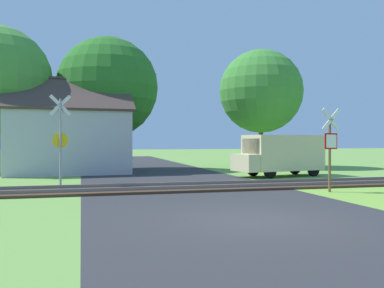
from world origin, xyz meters
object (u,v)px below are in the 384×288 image
(stop_sign_near, at_px, (330,144))
(house, at_px, (67,139))
(crossing_sign_far, at_px, (60,136))
(mail_truck, at_px, (281,154))
(tree_right, at_px, (261,91))
(tree_center, at_px, (108,88))

(stop_sign_near, height_order, house, house)
(crossing_sign_far, distance_m, mail_truck, 11.69)
(tree_right, bearing_deg, mail_truck, -105.90)
(crossing_sign_far, xyz_separation_m, mail_truck, (11.30, 2.87, -0.91))
(stop_sign_near, xyz_separation_m, mail_truck, (1.38, 6.91, -0.56))
(crossing_sign_far, distance_m, tree_right, 17.26)
(tree_center, bearing_deg, mail_truck, -40.68)
(stop_sign_near, bearing_deg, house, -62.71)
(tree_center, bearing_deg, house, -143.89)
(crossing_sign_far, relative_size, house, 0.50)
(crossing_sign_far, height_order, house, house)
(tree_center, distance_m, tree_right, 10.89)
(stop_sign_near, relative_size, tree_right, 0.37)
(house, relative_size, tree_center, 0.87)
(house, bearing_deg, crossing_sign_far, -94.57)
(tree_right, bearing_deg, crossing_sign_far, -142.44)
(tree_right, bearing_deg, stop_sign_near, -103.69)
(crossing_sign_far, relative_size, mail_truck, 0.74)
(tree_center, height_order, mail_truck, tree_center)
(tree_right, bearing_deg, house, -172.54)
(crossing_sign_far, xyz_separation_m, house, (0.01, 8.57, -0.11))
(stop_sign_near, xyz_separation_m, crossing_sign_far, (-9.92, 4.04, 0.34))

